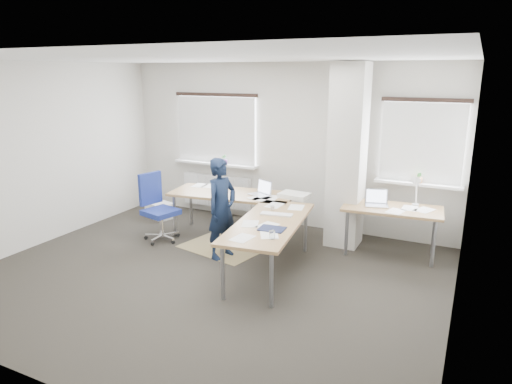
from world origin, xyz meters
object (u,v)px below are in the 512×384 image
at_px(task_chair, 160,222).
at_px(person, 222,209).
at_px(desk_side, 392,210).
at_px(desk_main, 252,208).

xyz_separation_m(task_chair, person, (1.25, -0.16, 0.43)).
relative_size(desk_side, person, 0.99).
height_order(desk_side, person, person).
xyz_separation_m(desk_side, person, (-2.20, -1.16, 0.05)).
xyz_separation_m(desk_main, person, (-0.32, -0.34, 0.04)).
bearing_deg(desk_main, task_chair, 179.07).
height_order(desk_main, person, person).
distance_m(desk_main, desk_side, 2.04).
relative_size(desk_main, person, 1.85).
bearing_deg(person, task_chair, 95.42).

